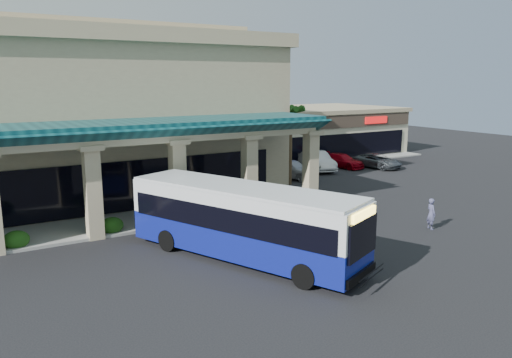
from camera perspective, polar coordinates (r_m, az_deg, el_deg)
ground at (r=24.82m, az=2.39°, el=-7.18°), size 110.00×110.00×0.00m
main_building at (r=36.01m, az=-23.26°, el=6.90°), size 30.80×14.80×11.35m
arcade at (r=27.33m, az=-19.99°, el=0.03°), size 30.00×6.20×5.70m
strip_mall at (r=53.80m, az=4.24°, el=5.49°), size 22.50×12.50×4.90m
palm_0 at (r=37.70m, az=3.94°, el=4.32°), size 2.40×2.40×6.60m
palm_1 at (r=40.77m, az=2.66°, el=4.29°), size 2.40×2.40×5.80m
broadleaf_tree at (r=44.06m, az=-3.16°, el=4.16°), size 2.60×2.60×4.81m
transit_bus at (r=22.09m, az=-1.51°, el=-5.05°), size 7.13×11.96×3.30m
pedestrian at (r=28.23m, az=19.39°, el=-3.77°), size 0.55×0.70×1.68m
car_silver at (r=40.38m, az=3.95°, el=1.19°), size 3.63×5.04×1.59m
car_white at (r=44.26m, az=7.00°, el=2.07°), size 3.01×5.31×1.66m
car_red at (r=45.96m, az=9.75°, el=2.08°), size 2.80×4.67×1.27m
car_gray at (r=46.47m, az=13.69°, el=2.02°), size 2.89×4.87×1.27m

